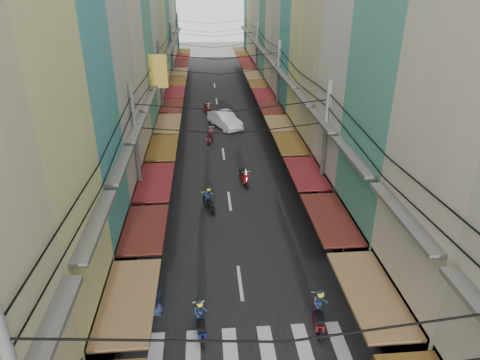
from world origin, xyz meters
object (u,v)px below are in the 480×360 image
bicycle (355,221)px  market_umbrella (410,248)px  white_car (225,127)px  traffic_sign (345,239)px

bicycle → market_umbrella: 6.57m
bicycle → market_umbrella: size_ratio=0.65×
white_car → traffic_sign: bearing=-103.8°
bicycle → market_umbrella: bearing=165.8°
market_umbrella → traffic_sign: bearing=149.9°
market_umbrella → traffic_sign: (-2.40, 1.39, -0.36)m
traffic_sign → bicycle: bearing=64.2°
market_umbrella → white_car: bearing=105.7°
market_umbrella → traffic_sign: traffic_sign is taller
white_car → traffic_sign: 22.98m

